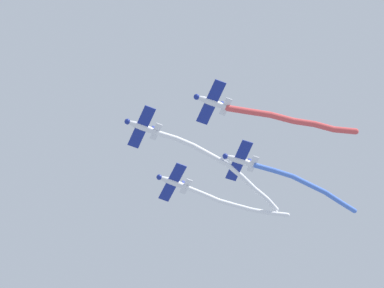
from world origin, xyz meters
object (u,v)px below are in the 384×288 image
(airplane_lead, at_px, (142,127))
(airplane_left_wing, at_px, (211,102))
(airplane_slot, at_px, (239,160))
(airplane_right_wing, at_px, (173,182))

(airplane_lead, relative_size, airplane_left_wing, 0.98)
(airplane_lead, relative_size, airplane_slot, 0.97)
(airplane_slot, bearing_deg, airplane_left_wing, 47.40)
(airplane_lead, bearing_deg, airplane_right_wing, -136.66)
(airplane_right_wing, bearing_deg, airplane_slot, 132.56)
(airplane_lead, bearing_deg, airplane_slot, 178.38)
(airplane_right_wing, height_order, airplane_slot, airplane_right_wing)
(airplane_left_wing, bearing_deg, airplane_lead, -44.91)
(airplane_right_wing, bearing_deg, airplane_lead, 42.51)
(airplane_lead, xyz_separation_m, airplane_right_wing, (0.86, 10.71, 0.30))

